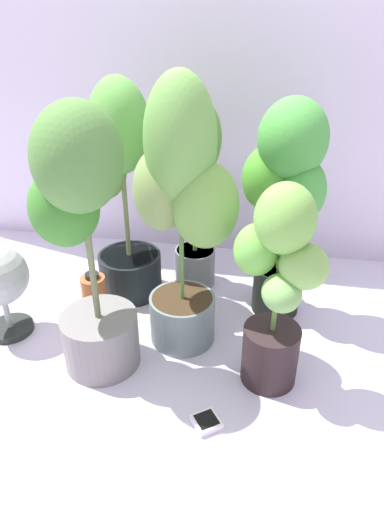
{
  "coord_description": "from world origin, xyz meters",
  "views": [
    {
      "loc": [
        0.29,
        -1.3,
        1.17
      ],
      "look_at": [
        0.02,
        0.18,
        0.32
      ],
      "focal_mm": 31.6,
      "sensor_mm": 36.0,
      "label": 1
    }
  ],
  "objects_px": {
    "potted_plant_back_right": "(285,191)",
    "potted_plant_back_left": "(120,187)",
    "potted_plant_front_right": "(277,287)",
    "potted_plant_front_left": "(83,232)",
    "potted_plant_center": "(183,207)",
    "hygrometer_box": "(206,422)",
    "potted_plant_back_center": "(191,182)",
    "nutrient_bottle": "(95,299)"
  },
  "relations": [
    {
      "from": "potted_plant_back_right",
      "to": "hygrometer_box",
      "type": "xyz_separation_m",
      "value": [
        -0.19,
        -0.67,
        -0.53
      ]
    },
    {
      "from": "potted_plant_back_left",
      "to": "hygrometer_box",
      "type": "distance_m",
      "value": 0.98
    },
    {
      "from": "potted_plant_front_right",
      "to": "nutrient_bottle",
      "type": "bearing_deg",
      "value": 163.94
    },
    {
      "from": "potted_plant_back_left",
      "to": "potted_plant_back_right",
      "type": "bearing_deg",
      "value": -2.62
    },
    {
      "from": "potted_plant_center",
      "to": "potted_plant_back_left",
      "type": "height_order",
      "value": "potted_plant_center"
    },
    {
      "from": "potted_plant_back_left",
      "to": "nutrient_bottle",
      "type": "height_order",
      "value": "potted_plant_back_left"
    },
    {
      "from": "potted_plant_front_right",
      "to": "potted_plant_back_center",
      "type": "bearing_deg",
      "value": 123.1
    },
    {
      "from": "hygrometer_box",
      "to": "nutrient_bottle",
      "type": "relative_size",
      "value": 0.47
    },
    {
      "from": "potted_plant_back_left",
      "to": "nutrient_bottle",
      "type": "relative_size",
      "value": 4.0
    },
    {
      "from": "potted_plant_back_left",
      "to": "potted_plant_front_right",
      "type": "height_order",
      "value": "potted_plant_back_left"
    },
    {
      "from": "potted_plant_front_left",
      "to": "potted_plant_back_left",
      "type": "relative_size",
      "value": 1.0
    },
    {
      "from": "potted_plant_front_left",
      "to": "nutrient_bottle",
      "type": "distance_m",
      "value": 0.49
    },
    {
      "from": "potted_plant_back_center",
      "to": "hygrometer_box",
      "type": "bearing_deg",
      "value": -76.47
    },
    {
      "from": "potted_plant_back_right",
      "to": "nutrient_bottle",
      "type": "relative_size",
      "value": 3.79
    },
    {
      "from": "potted_plant_back_right",
      "to": "hygrometer_box",
      "type": "relative_size",
      "value": 7.99
    },
    {
      "from": "potted_plant_front_right",
      "to": "hygrometer_box",
      "type": "xyz_separation_m",
      "value": [
        -0.18,
        -0.24,
        -0.38
      ]
    },
    {
      "from": "potted_plant_front_left",
      "to": "potted_plant_center",
      "type": "distance_m",
      "value": 0.34
    },
    {
      "from": "potted_plant_back_left",
      "to": "hygrometer_box",
      "type": "xyz_separation_m",
      "value": [
        0.47,
        -0.7,
        -0.49
      ]
    },
    {
      "from": "potted_plant_back_center",
      "to": "potted_plant_back_right",
      "type": "distance_m",
      "value": 0.42
    },
    {
      "from": "potted_plant_back_center",
      "to": "hygrometer_box",
      "type": "height_order",
      "value": "potted_plant_back_center"
    },
    {
      "from": "nutrient_bottle",
      "to": "hygrometer_box",
      "type": "bearing_deg",
      "value": -40.02
    },
    {
      "from": "potted_plant_front_left",
      "to": "potted_plant_center",
      "type": "xyz_separation_m",
      "value": [
        0.29,
        0.18,
        0.03
      ]
    },
    {
      "from": "hygrometer_box",
      "to": "nutrient_bottle",
      "type": "xyz_separation_m",
      "value": [
        -0.53,
        0.45,
        0.1
      ]
    },
    {
      "from": "hygrometer_box",
      "to": "potted_plant_front_left",
      "type": "bearing_deg",
      "value": 117.01
    },
    {
      "from": "potted_plant_front_left",
      "to": "potted_plant_back_center",
      "type": "height_order",
      "value": "potted_plant_front_left"
    },
    {
      "from": "potted_plant_back_right",
      "to": "potted_plant_back_left",
      "type": "xyz_separation_m",
      "value": [
        -0.66,
        0.03,
        -0.04
      ]
    },
    {
      "from": "potted_plant_back_left",
      "to": "nutrient_bottle",
      "type": "xyz_separation_m",
      "value": [
        -0.06,
        -0.25,
        -0.4
      ]
    },
    {
      "from": "hygrometer_box",
      "to": "nutrient_bottle",
      "type": "bearing_deg",
      "value": 104.12
    },
    {
      "from": "nutrient_bottle",
      "to": "potted_plant_front_right",
      "type": "bearing_deg",
      "value": -16.06
    },
    {
      "from": "hygrometer_box",
      "to": "potted_plant_front_right",
      "type": "bearing_deg",
      "value": 16.82
    },
    {
      "from": "potted_plant_back_center",
      "to": "potted_plant_back_left",
      "type": "height_order",
      "value": "potted_plant_back_left"
    },
    {
      "from": "potted_plant_back_left",
      "to": "hygrometer_box",
      "type": "relative_size",
      "value": 8.43
    },
    {
      "from": "potted_plant_front_left",
      "to": "potted_plant_back_right",
      "type": "relative_size",
      "value": 1.06
    },
    {
      "from": "potted_plant_front_left",
      "to": "potted_plant_back_left",
      "type": "distance_m",
      "value": 0.47
    },
    {
      "from": "potted_plant_back_center",
      "to": "potted_plant_front_right",
      "type": "xyz_separation_m",
      "value": [
        0.38,
        -0.59,
        -0.11
      ]
    },
    {
      "from": "potted_plant_front_right",
      "to": "potted_plant_back_left",
      "type": "bearing_deg",
      "value": 145.12
    },
    {
      "from": "potted_plant_back_right",
      "to": "potted_plant_back_left",
      "type": "height_order",
      "value": "potted_plant_back_left"
    },
    {
      "from": "potted_plant_front_left",
      "to": "potted_plant_center",
      "type": "bearing_deg",
      "value": 32.47
    },
    {
      "from": "nutrient_bottle",
      "to": "potted_plant_center",
      "type": "bearing_deg",
      "value": -5.62
    },
    {
      "from": "potted_plant_back_center",
      "to": "potted_plant_front_right",
      "type": "relative_size",
      "value": 1.16
    },
    {
      "from": "potted_plant_back_right",
      "to": "potted_plant_back_left",
      "type": "relative_size",
      "value": 0.95
    },
    {
      "from": "potted_plant_front_left",
      "to": "potted_plant_back_right",
      "type": "distance_m",
      "value": 0.77
    }
  ]
}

